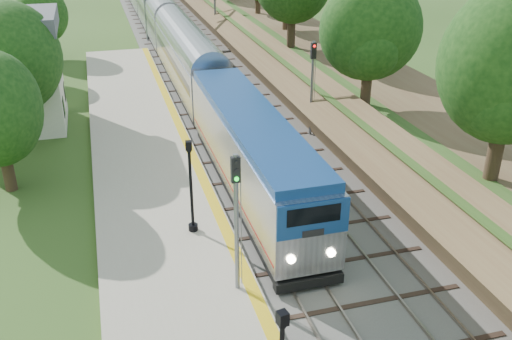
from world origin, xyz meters
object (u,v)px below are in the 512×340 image
object	(u,v)px
train	(158,18)
signal_farside	(312,79)
lamppost_far	(191,192)
signal_platform	(236,209)

from	to	relation	value
train	signal_farside	world-z (taller)	signal_farside
lamppost_far	signal_farside	size ratio (longest dim) A/B	0.72
signal_platform	signal_farside	world-z (taller)	signal_farside
signal_platform	signal_farside	distance (m)	18.12
train	lamppost_far	size ratio (longest dim) A/B	21.89
lamppost_far	signal_platform	bearing A→B (deg)	-78.95
train	lamppost_far	world-z (taller)	lamppost_far
train	lamppost_far	bearing A→B (deg)	-95.01
train	signal_platform	world-z (taller)	signal_platform
train	signal_platform	xyz separation A→B (m)	(-2.90, -48.99, 1.76)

